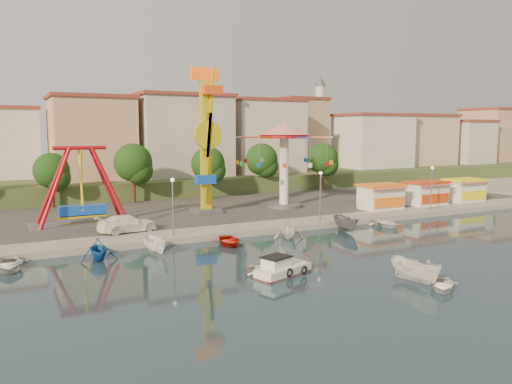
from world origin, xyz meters
TOP-DOWN VIEW (x-y plane):
  - ground at (0.00, 0.00)m, footprint 200.00×200.00m
  - quay_deck at (0.00, 62.00)m, footprint 200.00×100.00m
  - asphalt_pad at (0.00, 30.00)m, footprint 90.00×28.00m
  - hill_terrace at (0.00, 67.00)m, footprint 200.00×60.00m
  - pirate_ship_ride at (-14.55, 21.83)m, footprint 10.00×5.00m
  - kamikaze_tower at (-0.57, 23.31)m, footprint 3.20×3.10m
  - wave_swinger at (9.62, 23.25)m, footprint 11.60×11.60m
  - booth_left at (19.29, 16.49)m, footprint 5.40×3.78m
  - booth_mid at (26.82, 16.49)m, footprint 5.40×3.78m
  - booth_right at (33.86, 16.49)m, footprint 5.40×3.78m
  - lamp_post_1 at (-8.00, 13.00)m, footprint 0.14×0.14m
  - lamp_post_2 at (8.00, 13.00)m, footprint 0.14×0.14m
  - lamp_post_3 at (24.00, 13.00)m, footprint 0.14×0.14m
  - tree_1 at (-16.00, 36.24)m, footprint 4.35×4.35m
  - tree_2 at (-6.00, 35.81)m, footprint 5.02×5.02m
  - tree_3 at (4.00, 34.36)m, footprint 4.68×4.68m
  - tree_4 at (14.00, 37.35)m, footprint 4.86×4.86m
  - tree_5 at (24.00, 35.54)m, footprint 4.83×4.83m
  - building_1 at (-21.33, 51.38)m, footprint 12.33×9.01m
  - building_2 at (-8.19, 51.96)m, footprint 11.95×9.28m
  - building_3 at (5.60, 48.80)m, footprint 12.59×10.50m
  - building_4 at (19.07, 52.20)m, footprint 10.75×9.23m
  - building_5 at (32.37, 50.33)m, footprint 12.77×10.96m
  - building_6 at (44.15, 48.77)m, footprint 8.23×8.98m
  - building_7 at (56.03, 53.70)m, footprint 11.59×10.93m
  - building_8 at (69.93, 47.19)m, footprint 12.84×9.28m
  - building_9 at (83.46, 49.95)m, footprint 12.95×9.17m
  - minaret at (36.00, 54.00)m, footprint 2.80×2.80m
  - cabin_motorboat at (-4.55, -0.50)m, footprint 4.67×3.01m
  - rowboat_a at (-5.27, 0.15)m, footprint 3.94×4.02m
  - rowboat_b at (2.98, -7.88)m, footprint 3.80×3.78m
  - skiff at (2.52, -6.07)m, footprint 1.71×4.20m
  - van at (-11.28, 16.69)m, footprint 5.90×3.27m
  - moored_boat_0 at (-21.49, 9.80)m, footprint 3.00×4.13m
  - moored_boat_1 at (-15.19, 9.80)m, footprint 3.08×3.51m
  - moored_boat_2 at (-10.56, 9.80)m, footprint 1.85×3.83m
  - moored_boat_3 at (-3.96, 9.80)m, footprint 3.32×4.15m
  - moored_boat_4 at (2.18, 9.80)m, footprint 3.58×3.91m
  - moored_boat_5 at (8.97, 9.80)m, footprint 2.25×4.36m
  - moored_boat_6 at (14.26, 9.80)m, footprint 2.82×3.82m

SIDE VIEW (x-z plane):
  - ground at x=0.00m, z-range 0.00..0.00m
  - quay_deck at x=0.00m, z-range 0.00..0.60m
  - rowboat_b at x=2.98m, z-range 0.00..0.65m
  - rowboat_a at x=-5.27m, z-range 0.00..0.68m
  - moored_boat_6 at x=14.26m, z-range 0.00..0.76m
  - moored_boat_3 at x=-3.96m, z-range 0.00..0.77m
  - cabin_motorboat at x=-4.55m, z-range -0.36..1.18m
  - moored_boat_0 at x=-21.49m, z-range 0.00..0.84m
  - asphalt_pad at x=0.00m, z-range 0.60..0.61m
  - moored_boat_2 at x=-10.56m, z-range 0.00..1.42m
  - skiff at x=2.52m, z-range 0.00..1.60m
  - moored_boat_5 at x=8.97m, z-range 0.00..1.61m
  - moored_boat_4 at x=2.18m, z-range 0.00..1.75m
  - moored_boat_1 at x=-15.19m, z-range 0.00..1.76m
  - van at x=-11.28m, z-range 0.60..2.22m
  - hill_terrace at x=0.00m, z-range 0.00..3.00m
  - booth_left at x=19.29m, z-range 0.62..3.70m
  - booth_mid at x=26.82m, z-range 0.62..3.70m
  - booth_right at x=33.86m, z-range 0.62..3.70m
  - lamp_post_1 at x=-8.00m, z-range 0.60..5.60m
  - lamp_post_2 at x=8.00m, z-range 0.60..5.60m
  - lamp_post_3 at x=24.00m, z-range 0.60..5.60m
  - pirate_ship_ride at x=-14.55m, z-range 0.39..8.39m
  - tree_1 at x=-16.00m, z-range 1.80..8.60m
  - tree_3 at x=4.00m, z-range 1.90..9.21m
  - tree_5 at x=24.00m, z-range 1.94..9.48m
  - tree_4 at x=14.00m, z-range 1.95..9.55m
  - tree_2 at x=-6.00m, z-range 1.99..9.84m
  - building_1 at x=-21.33m, z-range 3.00..11.63m
  - building_7 at x=56.03m, z-range 3.00..11.76m
  - building_3 at x=5.60m, z-range 3.00..12.20m
  - building_9 at x=83.46m, z-range 3.00..12.21m
  - building_4 at x=19.07m, z-range 3.00..12.24m
  - wave_swinger at x=9.62m, z-range 3.00..13.40m
  - building_5 at x=32.37m, z-range 3.00..14.21m
  - kamikaze_tower at x=-0.57m, z-range 0.36..16.86m
  - building_2 at x=-8.19m, z-range 3.00..14.23m
  - building_6 at x=44.15m, z-range 3.00..15.36m
  - building_8 at x=69.93m, z-range 3.00..15.58m
  - minaret at x=36.00m, z-range 3.55..21.55m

